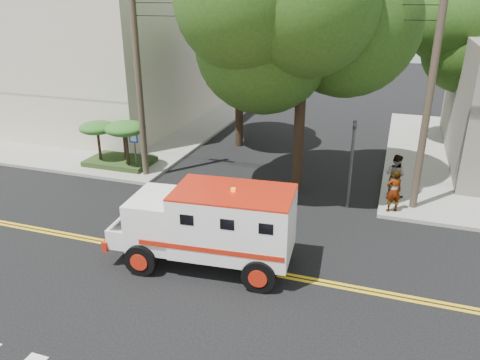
% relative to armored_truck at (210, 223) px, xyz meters
% --- Properties ---
extents(ground, '(100.00, 100.00, 0.00)m').
position_rel_armored_truck_xyz_m(ground, '(-0.18, 0.13, -1.50)').
color(ground, black).
rests_on(ground, ground).
extents(sidewalk_nw, '(17.00, 17.00, 0.15)m').
position_rel_armored_truck_xyz_m(sidewalk_nw, '(-13.68, 13.63, -1.42)').
color(sidewalk_nw, gray).
rests_on(sidewalk_nw, ground).
extents(building_left, '(16.00, 14.00, 10.00)m').
position_rel_armored_truck_xyz_m(building_left, '(-15.68, 15.13, 3.65)').
color(building_left, beige).
rests_on(building_left, sidewalk_nw).
extents(utility_pole_left, '(0.28, 0.28, 9.00)m').
position_rel_armored_truck_xyz_m(utility_pole_left, '(-5.78, 6.13, 3.00)').
color(utility_pole_left, '#382D23').
rests_on(utility_pole_left, ground).
extents(utility_pole_right, '(0.28, 0.28, 9.00)m').
position_rel_armored_truck_xyz_m(utility_pole_right, '(6.12, 6.33, 3.00)').
color(utility_pole_right, '#382D23').
rests_on(utility_pole_right, ground).
extents(tree_main, '(6.08, 5.70, 9.85)m').
position_rel_armored_truck_xyz_m(tree_main, '(1.76, 6.34, 5.70)').
color(tree_main, black).
rests_on(tree_main, ground).
extents(tree_left, '(4.48, 4.20, 7.70)m').
position_rel_armored_truck_xyz_m(tree_left, '(-2.86, 11.92, 4.23)').
color(tree_left, black).
rests_on(tree_left, ground).
extents(tree_right, '(4.80, 4.50, 8.20)m').
position_rel_armored_truck_xyz_m(tree_right, '(8.67, 15.90, 4.60)').
color(tree_right, black).
rests_on(tree_right, ground).
extents(traffic_signal, '(0.15, 0.18, 3.60)m').
position_rel_armored_truck_xyz_m(traffic_signal, '(3.62, 5.73, 0.73)').
color(traffic_signal, '#3F3F42').
rests_on(traffic_signal, ground).
extents(accessibility_sign, '(0.45, 0.10, 2.02)m').
position_rel_armored_truck_xyz_m(accessibility_sign, '(-6.38, 6.30, -0.13)').
color(accessibility_sign, '#3F3F42').
rests_on(accessibility_sign, ground).
extents(palm_planter, '(3.52, 2.63, 2.36)m').
position_rel_armored_truck_xyz_m(palm_planter, '(-7.62, 6.76, 0.15)').
color(palm_planter, '#1E3314').
rests_on(palm_planter, sidewalk_nw).
extents(armored_truck, '(5.94, 2.76, 2.63)m').
position_rel_armored_truck_xyz_m(armored_truck, '(0.00, 0.00, 0.00)').
color(armored_truck, white).
rests_on(armored_truck, ground).
extents(pedestrian_a, '(0.73, 0.62, 1.69)m').
position_rel_armored_truck_xyz_m(pedestrian_a, '(5.32, 5.63, -0.50)').
color(pedestrian_a, gray).
rests_on(pedestrian_a, sidewalk_ne).
extents(pedestrian_b, '(1.09, 1.00, 1.82)m').
position_rel_armored_truck_xyz_m(pedestrian_b, '(5.32, 7.21, -0.44)').
color(pedestrian_b, gray).
rests_on(pedestrian_b, sidewalk_ne).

